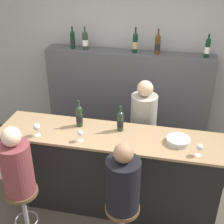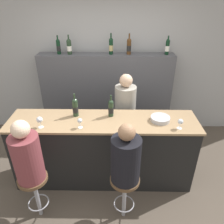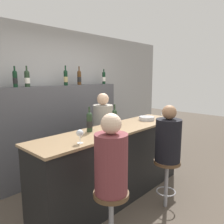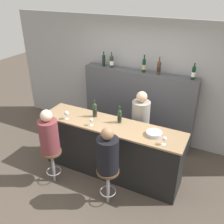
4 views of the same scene
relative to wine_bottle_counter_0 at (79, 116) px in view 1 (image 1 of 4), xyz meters
name	(u,v)px [view 1 (image 1 of 4)]	position (x,y,z in m)	size (l,w,h in m)	color
ground_plane	(104,219)	(0.38, -0.40, -1.17)	(16.00, 16.00, 0.00)	#4C4238
wall_back	(131,66)	(0.38, 1.38, 0.13)	(6.40, 0.05, 2.60)	#9E9E9E
bar_counter	(109,171)	(0.38, -0.12, -0.65)	(2.55, 0.61, 1.03)	black
back_bar_cabinet	(127,103)	(0.38, 1.16, -0.37)	(2.38, 0.28, 1.59)	#4C4C51
wine_bottle_counter_0	(79,116)	(0.00, 0.00, 0.00)	(0.08, 0.08, 0.33)	#233823
wine_bottle_counter_1	(120,121)	(0.48, 0.00, -0.01)	(0.07, 0.07, 0.31)	#233823
wine_bottle_backbar_0	(73,40)	(-0.43, 1.16, 0.55)	(0.07, 0.07, 0.31)	black
wine_bottle_backbar_1	(85,40)	(-0.25, 1.16, 0.55)	(0.08, 0.08, 0.32)	#233823
wine_bottle_backbar_2	(135,43)	(0.47, 1.16, 0.56)	(0.07, 0.07, 0.35)	black
wine_bottle_backbar_3	(158,44)	(0.77, 1.16, 0.56)	(0.08, 0.08, 0.34)	#4C2D14
wine_bottle_backbar_4	(207,48)	(1.42, 1.16, 0.55)	(0.07, 0.07, 0.31)	black
wine_glass_0	(36,127)	(-0.40, -0.30, -0.02)	(0.08, 0.08, 0.15)	silver
wine_glass_1	(80,133)	(0.10, -0.30, -0.04)	(0.06, 0.06, 0.13)	silver
wine_glass_2	(200,148)	(1.35, -0.30, -0.04)	(0.07, 0.07, 0.13)	silver
metal_bowl	(178,141)	(1.14, -0.12, -0.10)	(0.25, 0.25, 0.06)	#B7B7BC
bar_stool_left	(23,201)	(-0.42, -0.78, -0.66)	(0.35, 0.35, 0.65)	gray
guest_seated_left	(17,165)	(-0.42, -0.78, -0.18)	(0.32, 0.32, 0.77)	brown
bar_stool_right	(122,217)	(0.66, -0.78, -0.66)	(0.35, 0.35, 0.65)	gray
guest_seated_right	(123,182)	(0.66, -0.78, -0.20)	(0.33, 0.33, 0.74)	black
bartender	(142,137)	(0.70, 0.46, -0.49)	(0.33, 0.33, 1.47)	gray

